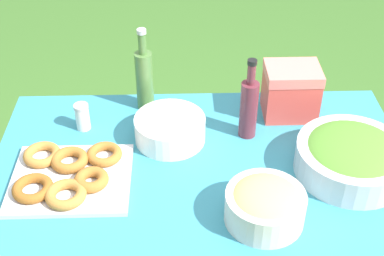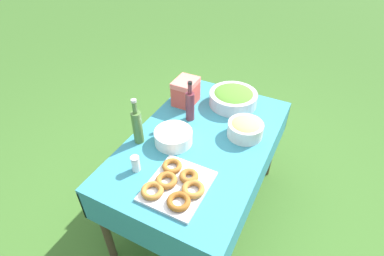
{
  "view_description": "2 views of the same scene",
  "coord_description": "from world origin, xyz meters",
  "px_view_note": "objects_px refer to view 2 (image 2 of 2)",
  "views": [
    {
      "loc": [
        -0.07,
        -1.26,
        1.84
      ],
      "look_at": [
        -0.03,
        0.06,
        0.84
      ],
      "focal_mm": 50.0,
      "sensor_mm": 36.0,
      "label": 1
    },
    {
      "loc": [
        -1.28,
        -0.59,
        1.96
      ],
      "look_at": [
        -0.04,
        0.05,
        0.83
      ],
      "focal_mm": 28.0,
      "sensor_mm": 36.0,
      "label": 2
    }
  ],
  "objects_px": {
    "pasta_bowl": "(245,128)",
    "wine_bottle": "(190,105)",
    "salad_bowl": "(233,97)",
    "olive_oil_bottle": "(137,126)",
    "cooler_box": "(186,92)",
    "donut_platter": "(176,185)",
    "plate_stack": "(173,137)"
  },
  "relations": [
    {
      "from": "pasta_bowl",
      "to": "donut_platter",
      "type": "relative_size",
      "value": 0.62
    },
    {
      "from": "donut_platter",
      "to": "wine_bottle",
      "type": "bearing_deg",
      "value": 20.53
    },
    {
      "from": "olive_oil_bottle",
      "to": "plate_stack",
      "type": "bearing_deg",
      "value": -65.7
    },
    {
      "from": "plate_stack",
      "to": "wine_bottle",
      "type": "xyz_separation_m",
      "value": [
        0.26,
        0.02,
        0.07
      ]
    },
    {
      "from": "plate_stack",
      "to": "olive_oil_bottle",
      "type": "distance_m",
      "value": 0.23
    },
    {
      "from": "donut_platter",
      "to": "wine_bottle",
      "type": "relative_size",
      "value": 1.25
    },
    {
      "from": "salad_bowl",
      "to": "wine_bottle",
      "type": "xyz_separation_m",
      "value": [
        -0.3,
        0.2,
        0.05
      ]
    },
    {
      "from": "salad_bowl",
      "to": "olive_oil_bottle",
      "type": "xyz_separation_m",
      "value": [
        -0.64,
        0.37,
        0.06
      ]
    },
    {
      "from": "pasta_bowl",
      "to": "donut_platter",
      "type": "bearing_deg",
      "value": 162.77
    },
    {
      "from": "olive_oil_bottle",
      "to": "salad_bowl",
      "type": "bearing_deg",
      "value": -29.99
    },
    {
      "from": "salad_bowl",
      "to": "olive_oil_bottle",
      "type": "height_order",
      "value": "olive_oil_bottle"
    },
    {
      "from": "plate_stack",
      "to": "cooler_box",
      "type": "xyz_separation_m",
      "value": [
        0.42,
        0.14,
        0.05
      ]
    },
    {
      "from": "donut_platter",
      "to": "cooler_box",
      "type": "relative_size",
      "value": 1.94
    },
    {
      "from": "donut_platter",
      "to": "cooler_box",
      "type": "distance_m",
      "value": 0.8
    },
    {
      "from": "cooler_box",
      "to": "donut_platter",
      "type": "bearing_deg",
      "value": -155.62
    },
    {
      "from": "pasta_bowl",
      "to": "olive_oil_bottle",
      "type": "bearing_deg",
      "value": 121.88
    },
    {
      "from": "olive_oil_bottle",
      "to": "cooler_box",
      "type": "bearing_deg",
      "value": -6.54
    },
    {
      "from": "plate_stack",
      "to": "olive_oil_bottle",
      "type": "height_order",
      "value": "olive_oil_bottle"
    },
    {
      "from": "donut_platter",
      "to": "wine_bottle",
      "type": "xyz_separation_m",
      "value": [
        0.57,
        0.21,
        0.09
      ]
    },
    {
      "from": "salad_bowl",
      "to": "plate_stack",
      "type": "bearing_deg",
      "value": 162.39
    },
    {
      "from": "pasta_bowl",
      "to": "olive_oil_bottle",
      "type": "height_order",
      "value": "olive_oil_bottle"
    },
    {
      "from": "salad_bowl",
      "to": "donut_platter",
      "type": "bearing_deg",
      "value": -178.91
    },
    {
      "from": "salad_bowl",
      "to": "cooler_box",
      "type": "bearing_deg",
      "value": 113.39
    },
    {
      "from": "pasta_bowl",
      "to": "wine_bottle",
      "type": "bearing_deg",
      "value": 90.58
    },
    {
      "from": "pasta_bowl",
      "to": "plate_stack",
      "type": "bearing_deg",
      "value": 125.44
    },
    {
      "from": "salad_bowl",
      "to": "wine_bottle",
      "type": "distance_m",
      "value": 0.36
    },
    {
      "from": "plate_stack",
      "to": "olive_oil_bottle",
      "type": "xyz_separation_m",
      "value": [
        -0.09,
        0.2,
        0.08
      ]
    },
    {
      "from": "olive_oil_bottle",
      "to": "wine_bottle",
      "type": "height_order",
      "value": "olive_oil_bottle"
    },
    {
      "from": "pasta_bowl",
      "to": "cooler_box",
      "type": "height_order",
      "value": "cooler_box"
    },
    {
      "from": "olive_oil_bottle",
      "to": "cooler_box",
      "type": "distance_m",
      "value": 0.51
    },
    {
      "from": "salad_bowl",
      "to": "pasta_bowl",
      "type": "height_order",
      "value": "salad_bowl"
    },
    {
      "from": "plate_stack",
      "to": "wine_bottle",
      "type": "relative_size",
      "value": 0.81
    }
  ]
}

